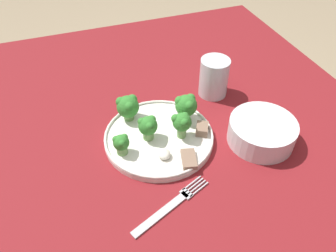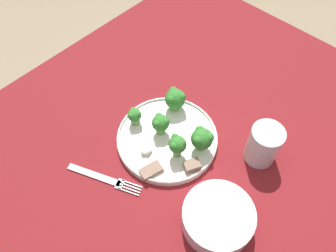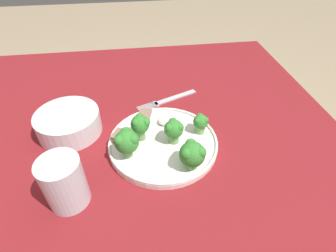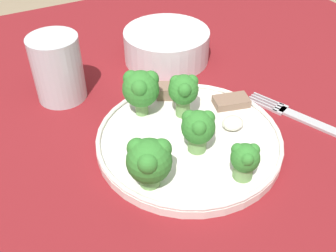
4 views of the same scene
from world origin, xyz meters
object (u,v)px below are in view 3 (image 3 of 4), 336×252
Objects in this scene: fork at (169,100)px; cream_bowl at (70,123)px; dinner_plate at (164,142)px; drinking_glass at (66,184)px.

cream_bowl is (-0.09, 0.25, 0.02)m from fork.
dinner_plate is 0.23m from cream_bowl.
drinking_glass is at bearing 121.84° from dinner_plate.
drinking_glass is (-0.12, 0.19, 0.03)m from dinner_plate.
cream_bowl is at bearing 7.52° from drinking_glass.
cream_bowl is at bearing 111.04° from fork.
dinner_plate is at bearing 168.47° from fork.
dinner_plate is 1.66× the size of cream_bowl.
cream_bowl is at bearing 69.89° from dinner_plate.
dinner_plate is 0.22m from drinking_glass.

